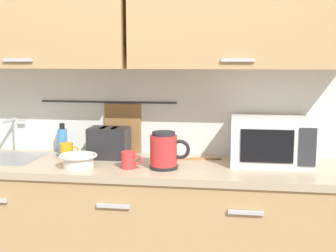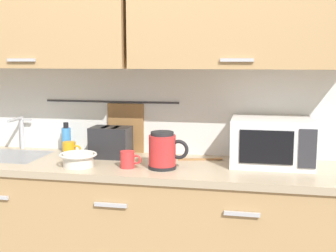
{
  "view_description": "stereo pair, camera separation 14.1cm",
  "coord_description": "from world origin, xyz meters",
  "px_view_note": "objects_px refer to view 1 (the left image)",
  "views": [
    {
      "loc": [
        0.6,
        -2.17,
        1.5
      ],
      "look_at": [
        0.24,
        0.33,
        1.12
      ],
      "focal_mm": 47.02,
      "sensor_mm": 36.0,
      "label": 1
    },
    {
      "loc": [
        0.74,
        -2.14,
        1.5
      ],
      "look_at": [
        0.24,
        0.33,
        1.12
      ],
      "focal_mm": 47.02,
      "sensor_mm": 36.0,
      "label": 2
    }
  ],
  "objects_px": {
    "microwave": "(271,141)",
    "wooden_spoon": "(205,159)",
    "mixing_bowl": "(78,160)",
    "mug_by_kettle": "(129,160)",
    "electric_kettle": "(164,151)",
    "toaster": "(109,143)",
    "mug_near_sink": "(67,150)",
    "dish_soap_bottle": "(63,140)"
  },
  "relations": [
    {
      "from": "electric_kettle",
      "to": "mixing_bowl",
      "type": "height_order",
      "value": "electric_kettle"
    },
    {
      "from": "mixing_bowl",
      "to": "wooden_spoon",
      "type": "height_order",
      "value": "mixing_bowl"
    },
    {
      "from": "mug_near_sink",
      "to": "wooden_spoon",
      "type": "distance_m",
      "value": 0.85
    },
    {
      "from": "microwave",
      "to": "electric_kettle",
      "type": "bearing_deg",
      "value": -160.39
    },
    {
      "from": "microwave",
      "to": "mug_by_kettle",
      "type": "relative_size",
      "value": 3.83
    },
    {
      "from": "mug_by_kettle",
      "to": "wooden_spoon",
      "type": "bearing_deg",
      "value": 34.4
    },
    {
      "from": "electric_kettle",
      "to": "wooden_spoon",
      "type": "distance_m",
      "value": 0.35
    },
    {
      "from": "mixing_bowl",
      "to": "mug_near_sink",
      "type": "bearing_deg",
      "value": 124.2
    },
    {
      "from": "toaster",
      "to": "wooden_spoon",
      "type": "height_order",
      "value": "toaster"
    },
    {
      "from": "dish_soap_bottle",
      "to": "mug_by_kettle",
      "type": "xyz_separation_m",
      "value": [
        0.52,
        -0.33,
        -0.04
      ]
    },
    {
      "from": "electric_kettle",
      "to": "mixing_bowl",
      "type": "xyz_separation_m",
      "value": [
        -0.48,
        -0.05,
        -0.06
      ]
    },
    {
      "from": "microwave",
      "to": "mug_near_sink",
      "type": "relative_size",
      "value": 3.83
    },
    {
      "from": "mug_near_sink",
      "to": "toaster",
      "type": "distance_m",
      "value": 0.26
    },
    {
      "from": "dish_soap_bottle",
      "to": "mug_near_sink",
      "type": "bearing_deg",
      "value": -58.96
    },
    {
      "from": "microwave",
      "to": "toaster",
      "type": "distance_m",
      "value": 0.97
    },
    {
      "from": "microwave",
      "to": "mixing_bowl",
      "type": "xyz_separation_m",
      "value": [
        -1.08,
        -0.26,
        -0.09
      ]
    },
    {
      "from": "dish_soap_bottle",
      "to": "mug_near_sink",
      "type": "xyz_separation_m",
      "value": [
        0.08,
        -0.13,
        -0.04
      ]
    },
    {
      "from": "mixing_bowl",
      "to": "mug_by_kettle",
      "type": "height_order",
      "value": "mug_by_kettle"
    },
    {
      "from": "dish_soap_bottle",
      "to": "electric_kettle",
      "type": "bearing_deg",
      "value": -23.15
    },
    {
      "from": "mug_near_sink",
      "to": "wooden_spoon",
      "type": "bearing_deg",
      "value": 5.54
    },
    {
      "from": "dish_soap_bottle",
      "to": "toaster",
      "type": "height_order",
      "value": "dish_soap_bottle"
    },
    {
      "from": "electric_kettle",
      "to": "toaster",
      "type": "xyz_separation_m",
      "value": [
        -0.38,
        0.22,
        -0.01
      ]
    },
    {
      "from": "microwave",
      "to": "mixing_bowl",
      "type": "bearing_deg",
      "value": -166.26
    },
    {
      "from": "mixing_bowl",
      "to": "toaster",
      "type": "relative_size",
      "value": 0.84
    },
    {
      "from": "toaster",
      "to": "electric_kettle",
      "type": "bearing_deg",
      "value": -29.75
    },
    {
      "from": "microwave",
      "to": "electric_kettle",
      "type": "height_order",
      "value": "microwave"
    },
    {
      "from": "microwave",
      "to": "mixing_bowl",
      "type": "height_order",
      "value": "microwave"
    },
    {
      "from": "electric_kettle",
      "to": "mug_by_kettle",
      "type": "relative_size",
      "value": 1.89
    },
    {
      "from": "microwave",
      "to": "wooden_spoon",
      "type": "bearing_deg",
      "value": 173.61
    },
    {
      "from": "toaster",
      "to": "wooden_spoon",
      "type": "distance_m",
      "value": 0.6
    },
    {
      "from": "microwave",
      "to": "wooden_spoon",
      "type": "distance_m",
      "value": 0.41
    },
    {
      "from": "wooden_spoon",
      "to": "mixing_bowl",
      "type": "bearing_deg",
      "value": -156.2
    },
    {
      "from": "mug_near_sink",
      "to": "mug_by_kettle",
      "type": "relative_size",
      "value": 1.0
    },
    {
      "from": "dish_soap_bottle",
      "to": "mixing_bowl",
      "type": "xyz_separation_m",
      "value": [
        0.23,
        -0.36,
        -0.04
      ]
    },
    {
      "from": "mug_near_sink",
      "to": "wooden_spoon",
      "type": "relative_size",
      "value": 0.44
    },
    {
      "from": "mixing_bowl",
      "to": "toaster",
      "type": "height_order",
      "value": "toaster"
    },
    {
      "from": "mug_near_sink",
      "to": "electric_kettle",
      "type": "bearing_deg",
      "value": -15.21
    },
    {
      "from": "microwave",
      "to": "dish_soap_bottle",
      "type": "relative_size",
      "value": 2.35
    },
    {
      "from": "microwave",
      "to": "dish_soap_bottle",
      "type": "bearing_deg",
      "value": 175.91
    },
    {
      "from": "electric_kettle",
      "to": "mug_by_kettle",
      "type": "height_order",
      "value": "electric_kettle"
    },
    {
      "from": "dish_soap_bottle",
      "to": "wooden_spoon",
      "type": "bearing_deg",
      "value": -3.14
    },
    {
      "from": "microwave",
      "to": "toaster",
      "type": "bearing_deg",
      "value": 179.74
    }
  ]
}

